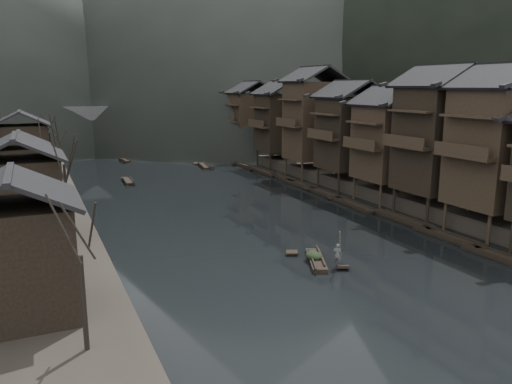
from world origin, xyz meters
TOP-DOWN VIEW (x-y plane):
  - water at (0.00, 0.00)m, footprint 300.00×300.00m
  - right_bank at (35.00, 40.00)m, footprint 40.00×200.00m
  - stilt_houses at (17.28, 19.37)m, footprint 9.00×67.60m
  - left_houses at (-20.50, 20.12)m, footprint 8.10×53.20m
  - bare_trees at (-17.00, 19.23)m, footprint 3.81×60.21m
  - moored_sampans at (12.21, 23.32)m, footprint 2.90×70.05m
  - midriver_boats at (-1.80, 46.12)m, footprint 15.17×25.48m
  - stone_bridge at (-0.00, 72.00)m, footprint 40.00×6.00m
  - hero_sampan at (-0.80, -1.16)m, footprint 2.90×5.14m
  - cargo_heap at (-0.90, -0.94)m, footprint 1.15×1.50m
  - boatman at (-0.07, -2.83)m, footprint 0.70×0.70m
  - bamboo_pole at (0.13, -2.83)m, footprint 1.38×1.78m

SIDE VIEW (x-z plane):
  - water at x=0.00m, z-range 0.00..0.00m
  - midriver_boats at x=-1.80m, z-range -0.02..0.43m
  - hero_sampan at x=-0.80m, z-range -0.02..0.42m
  - moored_sampans at x=12.21m, z-range -0.03..0.44m
  - cargo_heap at x=-0.90m, z-range 0.44..1.13m
  - right_bank at x=35.00m, z-range 0.00..1.80m
  - boatman at x=-0.07m, z-range 0.44..2.07m
  - bamboo_pole at x=0.13m, z-range 2.07..5.57m
  - stone_bridge at x=0.00m, z-range 0.61..9.61m
  - left_houses at x=-20.50m, z-range 1.30..10.02m
  - bare_trees at x=-17.00m, z-range 2.78..10.39m
  - stilt_houses at x=17.28m, z-range 0.98..16.77m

